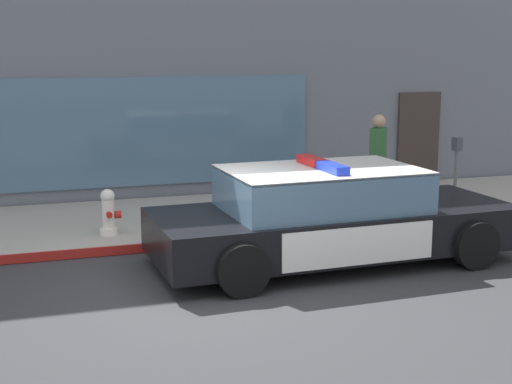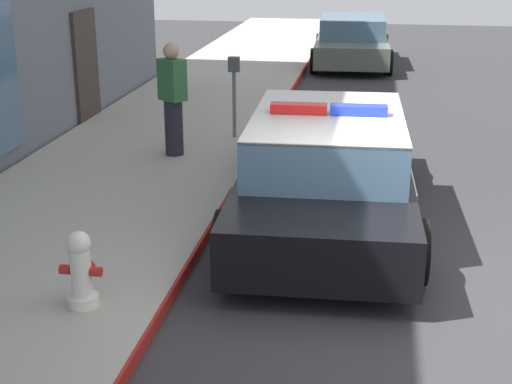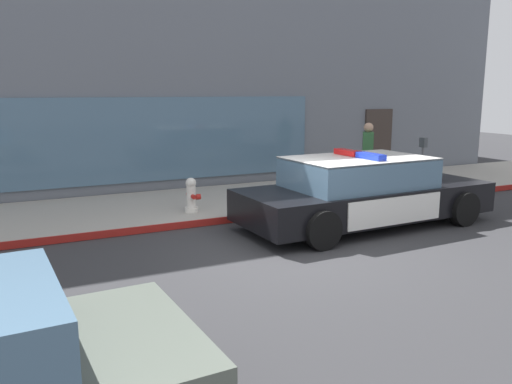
{
  "view_description": "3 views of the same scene",
  "coord_description": "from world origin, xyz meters",
  "px_view_note": "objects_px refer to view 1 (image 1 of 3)",
  "views": [
    {
      "loc": [
        -1.98,
        -8.46,
        3.02
      ],
      "look_at": [
        1.27,
        1.63,
        0.93
      ],
      "focal_mm": 50.91,
      "sensor_mm": 36.0,
      "label": 1
    },
    {
      "loc": [
        -6.5,
        0.26,
        3.36
      ],
      "look_at": [
        0.24,
        1.36,
        0.98
      ],
      "focal_mm": 51.77,
      "sensor_mm": 36.0,
      "label": 2
    },
    {
      "loc": [
        -4.23,
        -7.37,
        2.65
      ],
      "look_at": [
        0.46,
        2.26,
        0.56
      ],
      "focal_mm": 36.5,
      "sensor_mm": 36.0,
      "label": 3
    }
  ],
  "objects_px": {
    "police_cruiser": "(330,216)",
    "pedestrian_on_sidewalk": "(378,161)",
    "fire_hydrant": "(108,213)",
    "parking_meter": "(456,160)"
  },
  "relations": [
    {
      "from": "police_cruiser",
      "to": "pedestrian_on_sidewalk",
      "type": "xyz_separation_m",
      "value": [
        2.02,
        2.48,
        0.33
      ]
    },
    {
      "from": "pedestrian_on_sidewalk",
      "to": "parking_meter",
      "type": "relative_size",
      "value": 1.28
    },
    {
      "from": "police_cruiser",
      "to": "fire_hydrant",
      "type": "distance_m",
      "value": 3.53
    },
    {
      "from": "police_cruiser",
      "to": "fire_hydrant",
      "type": "xyz_separation_m",
      "value": [
        -2.89,
        2.0,
        -0.18
      ]
    },
    {
      "from": "fire_hydrant",
      "to": "pedestrian_on_sidewalk",
      "type": "xyz_separation_m",
      "value": [
        4.91,
        0.48,
        0.51
      ]
    },
    {
      "from": "fire_hydrant",
      "to": "parking_meter",
      "type": "relative_size",
      "value": 0.54
    },
    {
      "from": "fire_hydrant",
      "to": "parking_meter",
      "type": "xyz_separation_m",
      "value": [
        6.09,
        -0.24,
        0.58
      ]
    },
    {
      "from": "police_cruiser",
      "to": "pedestrian_on_sidewalk",
      "type": "height_order",
      "value": "pedestrian_on_sidewalk"
    },
    {
      "from": "police_cruiser",
      "to": "pedestrian_on_sidewalk",
      "type": "distance_m",
      "value": 3.22
    },
    {
      "from": "fire_hydrant",
      "to": "pedestrian_on_sidewalk",
      "type": "height_order",
      "value": "pedestrian_on_sidewalk"
    }
  ]
}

